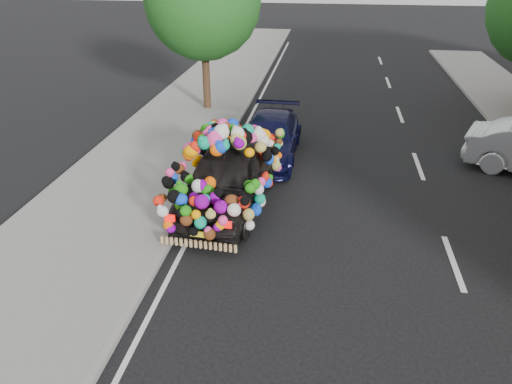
# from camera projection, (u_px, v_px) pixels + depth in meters

# --- Properties ---
(ground) EXTENTS (100.00, 100.00, 0.00)m
(ground) POSITION_uv_depth(u_px,v_px,m) (278.00, 248.00, 10.65)
(ground) COLOR black
(ground) RESTS_ON ground
(sidewalk) EXTENTS (4.00, 60.00, 0.12)m
(sidewalk) POSITION_uv_depth(u_px,v_px,m) (88.00, 231.00, 11.19)
(sidewalk) COLOR gray
(sidewalk) RESTS_ON ground
(kerb) EXTENTS (0.15, 60.00, 0.13)m
(kerb) POSITION_uv_depth(u_px,v_px,m) (172.00, 237.00, 10.93)
(kerb) COLOR gray
(kerb) RESTS_ON ground
(lane_markings) EXTENTS (6.00, 50.00, 0.01)m
(lane_markings) POSITION_uv_depth(u_px,v_px,m) (453.00, 262.00, 10.18)
(lane_markings) COLOR silver
(lane_markings) RESTS_ON ground
(tree_near_sidewalk) EXTENTS (4.20, 4.20, 6.13)m
(tree_near_sidewalk) POSITION_uv_depth(u_px,v_px,m) (203.00, 1.00, 17.78)
(tree_near_sidewalk) COLOR #332114
(tree_near_sidewalk) RESTS_ON ground
(plush_art_car) EXTENTS (2.49, 4.77, 2.16)m
(plush_art_car) POSITION_uv_depth(u_px,v_px,m) (227.00, 164.00, 11.93)
(plush_art_car) COLOR black
(plush_art_car) RESTS_ON ground
(navy_sedan) EXTENTS (1.77, 4.24, 1.22)m
(navy_sedan) POSITION_uv_depth(u_px,v_px,m) (269.00, 138.00, 15.01)
(navy_sedan) COLOR black
(navy_sedan) RESTS_ON ground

